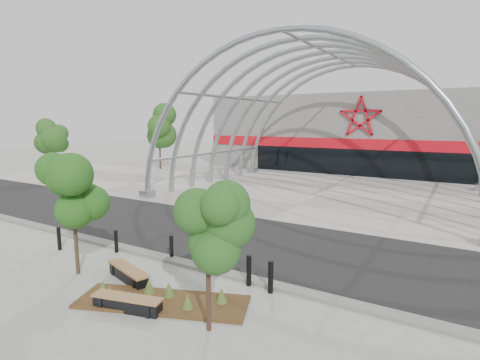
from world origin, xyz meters
TOP-DOWN VIEW (x-y plane):
  - ground at (0.00, 0.00)m, footprint 140.00×140.00m
  - road at (0.00, 3.50)m, footprint 140.00×7.00m
  - forecourt at (0.00, 15.50)m, footprint 60.00×17.00m
  - kerb at (0.00, -0.25)m, footprint 60.00×0.50m
  - arena_building at (0.00, 33.45)m, footprint 34.00×15.24m
  - vault_canopy at (0.00, 15.50)m, footprint 20.80×15.80m
  - planting_bed at (1.47, -2.93)m, footprint 5.22×3.25m
  - street_tree_0 at (-2.48, -2.84)m, footprint 1.80×1.80m
  - street_tree_1 at (3.54, -3.36)m, footprint 1.55×1.55m
  - bench_0 at (-0.52, -2.34)m, footprint 2.23×1.09m
  - bench_1 at (1.00, -3.76)m, footprint 2.11×0.96m
  - bollard_0 at (-5.28, -1.70)m, footprint 0.15×0.15m
  - bollard_1 at (-3.06, -0.66)m, footprint 0.15×0.15m
  - bollard_2 at (-0.61, -0.09)m, footprint 0.15×0.15m
  - bollard_3 at (3.10, -0.57)m, footprint 0.16×0.16m
  - bollard_4 at (3.94, -0.67)m, footprint 0.16×0.16m
  - bg_tree_0 at (-20.00, 20.00)m, footprint 3.00×3.00m
  - bg_tree_2 at (-24.00, 10.00)m, footprint 2.55×2.55m

SIDE VIEW (x-z plane):
  - ground at x=0.00m, z-range 0.00..0.00m
  - road at x=0.00m, z-range 0.00..0.02m
  - vault_canopy at x=0.00m, z-range -10.16..10.20m
  - forecourt at x=0.00m, z-range 0.00..0.04m
  - kerb at x=0.00m, z-range 0.00..0.12m
  - planting_bed at x=1.47m, z-range -0.14..0.39m
  - bench_1 at x=1.00m, z-range -0.01..0.43m
  - bench_0 at x=-0.52m, z-range -0.01..0.45m
  - bollard_1 at x=-3.06m, z-range 0.00..0.92m
  - bollard_2 at x=-0.61m, z-range 0.00..0.94m
  - bollard_0 at x=-5.28m, z-range 0.00..0.97m
  - bollard_3 at x=3.10m, z-range 0.00..1.02m
  - bollard_4 at x=3.94m, z-range 0.00..1.03m
  - street_tree_1 at x=3.54m, z-range 0.80..4.47m
  - street_tree_0 at x=-2.48m, z-range 0.90..5.00m
  - bg_tree_2 at x=-24.00m, z-range 1.17..6.55m
  - arena_building at x=0.00m, z-range -0.01..7.99m
  - bg_tree_0 at x=-20.00m, z-range 1.41..7.86m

